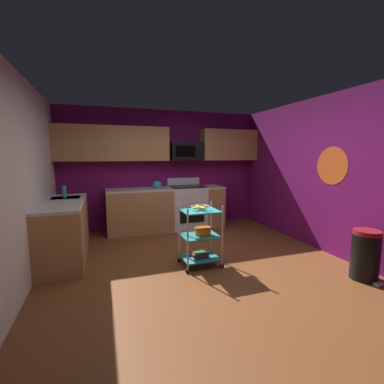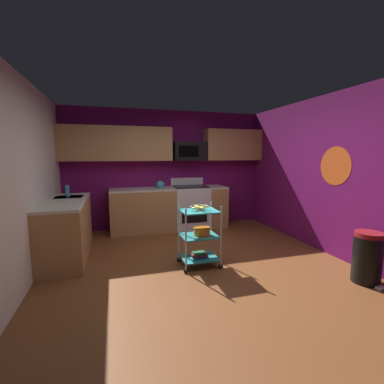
{
  "view_description": "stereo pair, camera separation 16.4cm",
  "coord_description": "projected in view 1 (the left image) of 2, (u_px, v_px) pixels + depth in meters",
  "views": [
    {
      "loc": [
        -1.32,
        -3.48,
        1.62
      ],
      "look_at": [
        0.0,
        0.42,
        1.05
      ],
      "focal_mm": 24.98,
      "sensor_mm": 36.0,
      "label": 1
    },
    {
      "loc": [
        -1.16,
        -3.53,
        1.62
      ],
      "look_at": [
        0.0,
        0.42,
        1.05
      ],
      "focal_mm": 24.98,
      "sensor_mm": 36.0,
      "label": 2
    }
  ],
  "objects": [
    {
      "name": "upper_cabinets",
      "position": [
        160.0,
        144.0,
        5.72
      ],
      "size": [
        4.4,
        0.33,
        0.7
      ],
      "color": "#B27F4C"
    },
    {
      "name": "wall_flower_decal",
      "position": [
        332.0,
        166.0,
        4.29
      ],
      "size": [
        0.0,
        0.61,
        0.61
      ],
      "primitive_type": "cylinder",
      "rotation": [
        0.0,
        1.57,
        0.0
      ],
      "color": "#E5591E"
    },
    {
      "name": "fruit_bowl",
      "position": [
        200.0,
        207.0,
        3.84
      ],
      "size": [
        0.27,
        0.27,
        0.07
      ],
      "color": "silver",
      "rests_on": "rolling_cart"
    },
    {
      "name": "counter_run",
      "position": [
        134.0,
        216.0,
        5.14
      ],
      "size": [
        3.46,
        2.28,
        0.92
      ],
      "color": "#B27F4C",
      "rests_on": "ground"
    },
    {
      "name": "book_stack",
      "position": [
        200.0,
        255.0,
        3.94
      ],
      "size": [
        0.24,
        0.19,
        0.07
      ],
      "color": "#1E4C8C",
      "rests_on": "rolling_cart"
    },
    {
      "name": "wall_back",
      "position": [
        163.0,
        169.0,
        6.01
      ],
      "size": [
        4.52,
        0.06,
        2.6
      ],
      "primitive_type": "cube",
      "color": "#6B1156",
      "rests_on": "ground"
    },
    {
      "name": "wall_left",
      "position": [
        17.0,
        184.0,
        3.02
      ],
      "size": [
        0.06,
        4.8,
        2.6
      ],
      "primitive_type": "cube",
      "color": "silver",
      "rests_on": "ground"
    },
    {
      "name": "trash_can",
      "position": [
        365.0,
        255.0,
        3.49
      ],
      "size": [
        0.34,
        0.42,
        0.66
      ],
      "color": "black",
      "rests_on": "ground"
    },
    {
      "name": "floor",
      "position": [
        201.0,
        268.0,
        3.91
      ],
      "size": [
        4.4,
        4.8,
        0.04
      ],
      "primitive_type": "cube",
      "color": "brown",
      "rests_on": "ground"
    },
    {
      "name": "kettle",
      "position": [
        157.0,
        185.0,
        5.68
      ],
      "size": [
        0.21,
        0.18,
        0.26
      ],
      "color": "teal",
      "rests_on": "counter_run"
    },
    {
      "name": "wall_right",
      "position": [
        326.0,
        174.0,
        4.44
      ],
      "size": [
        0.06,
        4.8,
        2.6
      ],
      "primitive_type": "cube",
      "color": "#6B1156",
      "rests_on": "ground"
    },
    {
      "name": "mixing_bowl_large",
      "position": [
        203.0,
        231.0,
        3.9
      ],
      "size": [
        0.25,
        0.25,
        0.11
      ],
      "color": "orange",
      "rests_on": "rolling_cart"
    },
    {
      "name": "rolling_cart",
      "position": [
        200.0,
        236.0,
        3.9
      ],
      "size": [
        0.59,
        0.44,
        0.91
      ],
      "color": "silver",
      "rests_on": "ground"
    },
    {
      "name": "microwave",
      "position": [
        186.0,
        151.0,
        5.89
      ],
      "size": [
        0.7,
        0.39,
        0.4
      ],
      "color": "black"
    },
    {
      "name": "oven_range",
      "position": [
        187.0,
        207.0,
        5.96
      ],
      "size": [
        0.76,
        0.65,
        1.1
      ],
      "color": "white",
      "rests_on": "ground"
    },
    {
      "name": "dish_soap_bottle",
      "position": [
        64.0,
        192.0,
        4.39
      ],
      "size": [
        0.06,
        0.06,
        0.2
      ],
      "primitive_type": "cylinder",
      "color": "#2D8CBF",
      "rests_on": "counter_run"
    }
  ]
}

